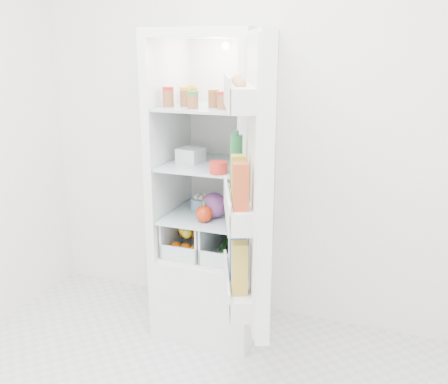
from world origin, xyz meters
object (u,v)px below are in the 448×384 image
at_px(refrigerator, 216,223).
at_px(fridge_door, 252,188).
at_px(mushroom_bowl, 202,203).
at_px(red_cabbage, 214,205).

relative_size(refrigerator, fridge_door, 1.38).
xyz_separation_m(mushroom_bowl, fridge_door, (0.51, -0.62, 0.31)).
bearing_deg(red_cabbage, refrigerator, 106.69).
relative_size(red_cabbage, fridge_door, 0.11).
height_order(refrigerator, fridge_door, refrigerator).
distance_m(refrigerator, fridge_door, 0.86).
bearing_deg(fridge_door, refrigerator, 11.50).
relative_size(red_cabbage, mushroom_bowl, 1.09).
bearing_deg(fridge_door, mushroom_bowl, 16.96).
xyz_separation_m(red_cabbage, mushroom_bowl, (-0.14, 0.13, -0.04)).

